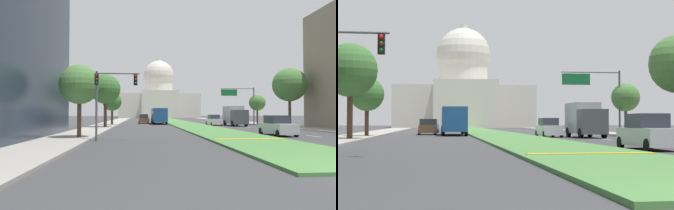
% 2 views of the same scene
% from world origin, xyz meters
% --- Properties ---
extents(ground_plane, '(272.06, 272.06, 0.00)m').
position_xyz_m(ground_plane, '(0.00, 61.83, 0.00)').
color(ground_plane, '#3D3D3F').
extents(grass_median, '(5.93, 111.30, 0.14)m').
position_xyz_m(grass_median, '(0.00, 55.65, 0.07)').
color(grass_median, '#4C8442').
rests_on(grass_median, ground_plane).
extents(median_curb_nose, '(5.34, 0.50, 0.04)m').
position_xyz_m(median_curb_nose, '(0.00, 12.26, 0.16)').
color(median_curb_nose, gold).
rests_on(median_curb_nose, grass_median).
extents(lane_dashes_right, '(0.16, 36.95, 0.01)m').
position_xyz_m(lane_dashes_right, '(7.40, 34.10, 0.00)').
color(lane_dashes_right, silver).
rests_on(lane_dashes_right, ground_plane).
extents(sidewalk_left, '(4.00, 111.30, 0.15)m').
position_xyz_m(sidewalk_left, '(-13.84, 49.46, 0.07)').
color(sidewalk_left, '#9E9991').
rests_on(sidewalk_left, ground_plane).
extents(sidewalk_right, '(4.00, 111.30, 0.15)m').
position_xyz_m(sidewalk_right, '(13.84, 49.46, 0.07)').
color(sidewalk_right, '#9E9991').
rests_on(sidewalk_right, ground_plane).
extents(capitol_building, '(34.19, 23.48, 26.16)m').
position_xyz_m(capitol_building, '(0.00, 122.94, 8.94)').
color(capitol_building, beige).
rests_on(capitol_building, ground_plane).
extents(traffic_light_near_left, '(3.34, 0.35, 5.20)m').
position_xyz_m(traffic_light_near_left, '(-10.49, 13.22, 3.80)').
color(traffic_light_near_left, '#515456').
rests_on(traffic_light_near_left, ground_plane).
extents(overhead_guide_sign, '(5.99, 0.20, 6.50)m').
position_xyz_m(overhead_guide_sign, '(9.27, 40.96, 4.67)').
color(overhead_guide_sign, '#515456').
rests_on(overhead_guide_sign, ground_plane).
extents(street_tree_left_near, '(3.20, 3.20, 6.01)m').
position_xyz_m(street_tree_left_near, '(-13.00, 15.35, 4.37)').
color(street_tree_left_near, '#4C3823').
rests_on(street_tree_left_near, ground_plane).
extents(street_tree_left_mid, '(4.20, 4.20, 7.56)m').
position_xyz_m(street_tree_left_mid, '(-12.98, 33.10, 5.42)').
color(street_tree_left_mid, '#4C3823').
rests_on(street_tree_left_mid, ground_plane).
extents(street_tree_right_mid, '(4.76, 4.76, 8.49)m').
position_xyz_m(street_tree_right_mid, '(13.02, 31.33, 6.09)').
color(street_tree_right_mid, '#4C3823').
rests_on(street_tree_right_mid, ground_plane).
extents(street_tree_left_far, '(3.18, 3.18, 5.61)m').
position_xyz_m(street_tree_left_far, '(-12.80, 41.27, 3.99)').
color(street_tree_left_far, '#4C3823').
rests_on(street_tree_left_far, ground_plane).
extents(street_tree_right_far, '(2.85, 2.85, 5.32)m').
position_xyz_m(street_tree_right_far, '(12.36, 41.52, 3.87)').
color(street_tree_right_far, '#4C3823').
rests_on(street_tree_right_far, ground_plane).
extents(sedan_lead_stopped, '(1.90, 4.54, 1.87)m').
position_xyz_m(sedan_lead_stopped, '(4.56, 17.38, 0.86)').
color(sedan_lead_stopped, '#BCBCC1').
rests_on(sedan_lead_stopped, ground_plane).
extents(sedan_midblock, '(1.83, 4.45, 1.80)m').
position_xyz_m(sedan_midblock, '(4.16, 39.88, 0.84)').
color(sedan_midblock, silver).
rests_on(sedan_midblock, ground_plane).
extents(sedan_distant, '(2.07, 4.60, 1.76)m').
position_xyz_m(sedan_distant, '(-7.43, 50.51, 0.82)').
color(sedan_distant, brown).
rests_on(sedan_distant, ground_plane).
extents(sedan_far_horizon, '(2.03, 4.43, 1.81)m').
position_xyz_m(sedan_far_horizon, '(-7.13, 60.89, 0.84)').
color(sedan_far_horizon, navy).
rests_on(sedan_far_horizon, ground_plane).
extents(box_truck_delivery, '(2.40, 6.40, 3.20)m').
position_xyz_m(box_truck_delivery, '(7.18, 38.12, 1.68)').
color(box_truck_delivery, '#4C5156').
rests_on(box_truck_delivery, ground_plane).
extents(city_bus, '(2.62, 11.00, 2.95)m').
position_xyz_m(city_bus, '(-4.56, 48.12, 1.77)').
color(city_bus, '#1E4C8C').
rests_on(city_bus, ground_plane).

